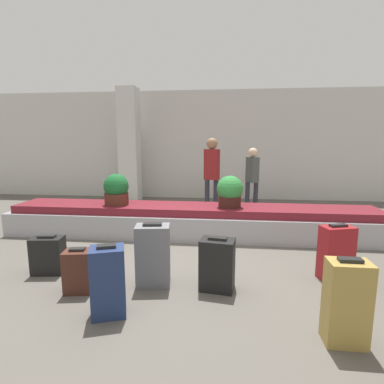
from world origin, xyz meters
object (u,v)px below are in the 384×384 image
(pillar, at_px, (130,146))
(suitcase_5, at_px, (153,255))
(suitcase_4, at_px, (79,271))
(suitcase_3, at_px, (217,264))
(suitcase_2, at_px, (336,253))
(traveler_1, at_px, (212,170))
(suitcase_0, at_px, (108,281))
(suitcase_6, at_px, (48,255))
(traveler_0, at_px, (252,175))
(potted_plant_1, at_px, (230,192))
(suitcase_1, at_px, (346,303))
(potted_plant_0, at_px, (116,190))

(pillar, distance_m, suitcase_5, 5.57)
(pillar, height_order, suitcase_4, pillar)
(suitcase_3, xyz_separation_m, suitcase_5, (-0.76, 0.02, 0.07))
(suitcase_2, bearing_deg, traveler_1, 102.47)
(suitcase_0, xyz_separation_m, traveler_1, (0.82, 4.11, 0.74))
(suitcase_2, distance_m, suitcase_6, 3.66)
(traveler_0, bearing_deg, suitcase_2, 164.18)
(suitcase_3, distance_m, potted_plant_1, 2.02)
(pillar, height_order, suitcase_6, pillar)
(suitcase_1, distance_m, potted_plant_1, 2.97)
(traveler_0, xyz_separation_m, traveler_1, (-0.95, -0.48, 0.16))
(suitcase_2, bearing_deg, suitcase_6, 167.08)
(pillar, bearing_deg, potted_plant_1, -48.41)
(pillar, bearing_deg, traveler_0, -19.20)
(pillar, bearing_deg, potted_plant_0, -76.70)
(suitcase_3, bearing_deg, traveler_1, 102.33)
(suitcase_1, bearing_deg, suitcase_6, 162.56)
(potted_plant_1, xyz_separation_m, traveler_1, (-0.39, 1.52, 0.25))
(suitcase_4, bearing_deg, traveler_0, 51.73)
(suitcase_1, bearing_deg, suitcase_5, 155.23)
(suitcase_6, xyz_separation_m, potted_plant_0, (0.29, 1.75, 0.59))
(pillar, relative_size, suitcase_6, 6.27)
(suitcase_2, relative_size, traveler_1, 0.39)
(pillar, height_order, potted_plant_0, pillar)
(pillar, relative_size, potted_plant_0, 5.62)
(potted_plant_0, height_order, traveler_1, traveler_1)
(pillar, xyz_separation_m, suitcase_2, (4.11, -4.69, -1.26))
(suitcase_6, bearing_deg, potted_plant_1, 28.72)
(suitcase_0, xyz_separation_m, traveler_0, (1.77, 4.59, 0.57))
(suitcase_1, bearing_deg, potted_plant_1, 108.58)
(pillar, height_order, suitcase_1, pillar)
(suitcase_3, height_order, traveler_0, traveler_0)
(suitcase_0, relative_size, traveler_1, 0.40)
(suitcase_5, distance_m, traveler_0, 4.23)
(suitcase_5, height_order, potted_plant_0, potted_plant_0)
(suitcase_0, relative_size, potted_plant_1, 1.29)
(suitcase_0, height_order, potted_plant_0, potted_plant_0)
(suitcase_2, height_order, potted_plant_0, potted_plant_0)
(potted_plant_1, bearing_deg, traveler_1, 104.34)
(suitcase_2, distance_m, suitcase_5, 2.25)
(suitcase_2, distance_m, traveler_0, 3.64)
(suitcase_2, height_order, traveler_0, traveler_0)
(suitcase_3, xyz_separation_m, potted_plant_1, (0.16, 1.95, 0.53))
(suitcase_4, xyz_separation_m, potted_plant_0, (-0.34, 2.17, 0.58))
(traveler_1, bearing_deg, suitcase_4, 92.50)
(suitcase_1, distance_m, suitcase_5, 2.05)
(suitcase_6, relative_size, traveler_1, 0.28)
(suitcase_1, xyz_separation_m, potted_plant_1, (-0.94, 2.78, 0.47))
(pillar, bearing_deg, suitcase_2, -48.75)
(suitcase_0, bearing_deg, suitcase_4, 122.28)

